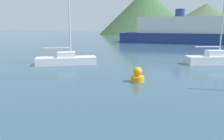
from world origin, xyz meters
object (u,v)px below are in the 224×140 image
(sailboat_middle, at_px, (215,59))
(buoy_marker, at_px, (138,76))
(sailboat_inner, at_px, (67,59))
(ferry_distant, at_px, (179,31))

(sailboat_middle, relative_size, buoy_marker, 7.78)
(sailboat_inner, distance_m, ferry_distant, 31.98)
(sailboat_inner, height_order, sailboat_middle, sailboat_middle)
(ferry_distant, relative_size, buoy_marker, 23.95)
(sailboat_middle, xyz_separation_m, buoy_marker, (-5.24, -9.40, -0.12))
(sailboat_inner, xyz_separation_m, ferry_distant, (7.76, 30.97, 1.89))
(ferry_distant, bearing_deg, buoy_marker, -93.96)
(sailboat_inner, distance_m, sailboat_middle, 14.45)
(sailboat_inner, height_order, buoy_marker, sailboat_inner)
(sailboat_middle, xyz_separation_m, ferry_distant, (-5.62, 25.50, 1.84))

